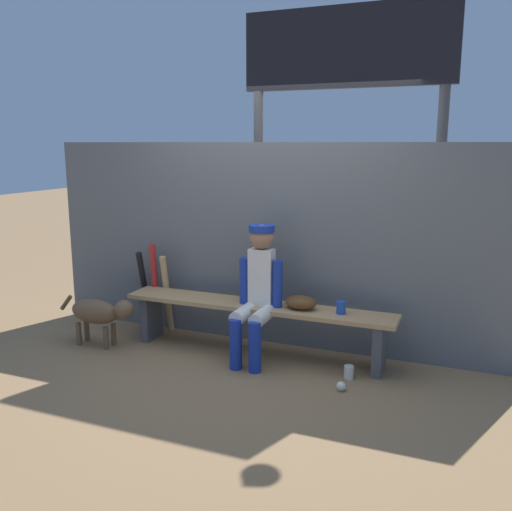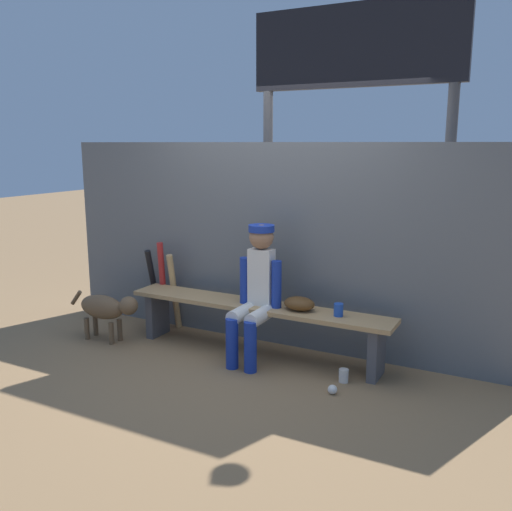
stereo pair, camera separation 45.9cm
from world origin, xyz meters
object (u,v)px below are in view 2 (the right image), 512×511
at_px(scoreboard, 361,88).
at_px(bat_aluminum_red, 163,286).
at_px(cup_on_ground, 344,376).
at_px(bat_wood_tan, 174,292).
at_px(player_seated, 256,288).
at_px(cup_on_bench, 339,310).
at_px(baseball_glove, 299,304).
at_px(bat_aluminum_black, 154,287).
at_px(dog, 106,308).
at_px(dugout_bench, 256,315).
at_px(baseball, 332,390).

bearing_deg(scoreboard, bat_aluminum_red, -156.04).
bearing_deg(cup_on_ground, bat_wood_tan, 168.00).
xyz_separation_m(player_seated, bat_aluminum_red, (-1.25, 0.30, -0.20)).
xyz_separation_m(bat_aluminum_red, cup_on_bench, (1.98, -0.18, 0.08)).
bearing_deg(bat_wood_tan, bat_aluminum_red, -166.09).
bearing_deg(baseball_glove, bat_aluminum_black, 171.64).
bearing_deg(baseball_glove, dog, -169.08).
relative_size(bat_aluminum_red, bat_aluminum_black, 1.11).
relative_size(scoreboard, dog, 4.09).
bearing_deg(dog, cup_on_ground, 3.84).
distance_m(dugout_bench, baseball, 1.08).
relative_size(bat_aluminum_red, baseball, 12.57).
distance_m(cup_on_ground, dog, 2.41).
bearing_deg(dugout_bench, cup_on_bench, 0.32).
xyz_separation_m(baseball_glove, bat_aluminum_black, (-1.80, 0.26, -0.13)).
xyz_separation_m(cup_on_bench, dog, (-2.26, -0.37, -0.21)).
height_order(baseball, scoreboard, scoreboard).
relative_size(cup_on_bench, dog, 0.13).
distance_m(bat_wood_tan, cup_on_bench, 1.88).
distance_m(player_seated, bat_wood_tan, 1.21).
distance_m(scoreboard, dog, 3.25).
height_order(dugout_bench, bat_aluminum_red, bat_aluminum_red).
height_order(player_seated, cup_on_bench, player_seated).
height_order(player_seated, bat_aluminum_red, player_seated).
xyz_separation_m(dugout_bench, scoreboard, (0.60, 0.99, 2.06)).
xyz_separation_m(dugout_bench, baseball, (0.92, -0.46, -0.34)).
relative_size(baseball_glove, scoreboard, 0.08).
height_order(cup_on_bench, dog, cup_on_bench).
relative_size(dugout_bench, cup_on_bench, 23.27).
height_order(cup_on_ground, dog, dog).
height_order(dugout_bench, dog, dog).
distance_m(dugout_bench, cup_on_bench, 0.81).
distance_m(baseball_glove, scoreboard, 2.14).
bearing_deg(bat_aluminum_red, bat_aluminum_black, 156.72).
bearing_deg(dugout_bench, bat_wood_tan, 168.52).
bearing_deg(bat_wood_tan, cup_on_ground, -12.00).
bearing_deg(dog, player_seated, 9.44).
relative_size(dugout_bench, dog, 3.04).
height_order(bat_wood_tan, bat_aluminum_black, bat_aluminum_black).
bearing_deg(bat_aluminum_red, bat_wood_tan, 13.91).
distance_m(baseball_glove, cup_on_bench, 0.36).
bearing_deg(player_seated, baseball_glove, 16.78).
distance_m(dugout_bench, bat_wood_tan, 1.10).
height_order(player_seated, scoreboard, scoreboard).
height_order(bat_aluminum_red, baseball, bat_aluminum_red).
xyz_separation_m(baseball_glove, dog, (-1.90, -0.37, -0.21)).
bearing_deg(cup_on_ground, dugout_bench, 167.39).
bearing_deg(scoreboard, player_seated, -116.54).
bearing_deg(bat_aluminum_red, dog, -116.38).
xyz_separation_m(player_seated, cup_on_bench, (0.73, 0.12, -0.13)).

